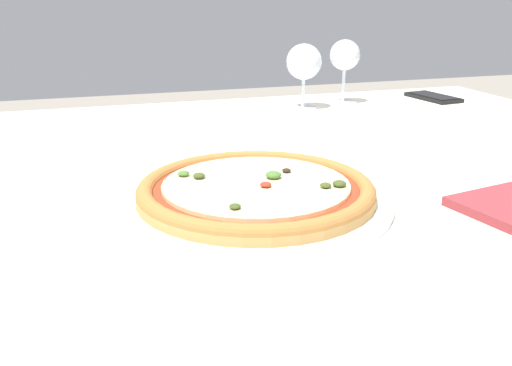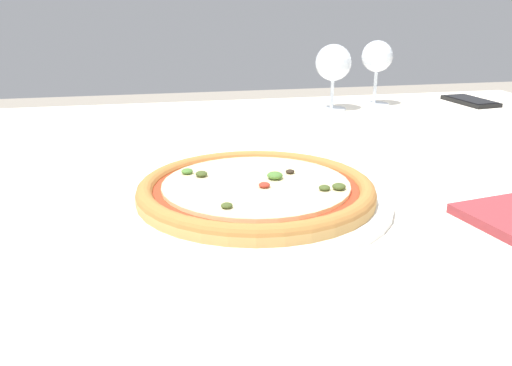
{
  "view_description": "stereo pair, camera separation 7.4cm",
  "coord_description": "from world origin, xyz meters",
  "px_view_note": "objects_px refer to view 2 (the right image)",
  "views": [
    {
      "loc": [
        -0.33,
        -0.82,
        1.01
      ],
      "look_at": [
        -0.13,
        -0.15,
        0.77
      ],
      "focal_mm": 40.0,
      "sensor_mm": 36.0,
      "label": 1
    },
    {
      "loc": [
        -0.26,
        -0.84,
        1.01
      ],
      "look_at": [
        -0.13,
        -0.15,
        0.77
      ],
      "focal_mm": 40.0,
      "sensor_mm": 36.0,
      "label": 2
    }
  ],
  "objects_px": {
    "wine_glass_far_left": "(377,59)",
    "wine_glass_far_right": "(333,64)",
    "pizza_plate": "(256,193)",
    "dining_table": "(312,208)",
    "cell_phone": "(470,101)"
  },
  "relations": [
    {
      "from": "wine_glass_far_left",
      "to": "wine_glass_far_right",
      "type": "relative_size",
      "value": 1.02
    },
    {
      "from": "pizza_plate",
      "to": "wine_glass_far_left",
      "type": "distance_m",
      "value": 0.74
    },
    {
      "from": "dining_table",
      "to": "wine_glass_far_right",
      "type": "distance_m",
      "value": 0.48
    },
    {
      "from": "pizza_plate",
      "to": "cell_phone",
      "type": "relative_size",
      "value": 2.32
    },
    {
      "from": "dining_table",
      "to": "pizza_plate",
      "type": "xyz_separation_m",
      "value": [
        -0.13,
        -0.15,
        0.09
      ]
    },
    {
      "from": "dining_table",
      "to": "pizza_plate",
      "type": "bearing_deg",
      "value": -129.25
    },
    {
      "from": "wine_glass_far_left",
      "to": "cell_phone",
      "type": "height_order",
      "value": "wine_glass_far_left"
    },
    {
      "from": "pizza_plate",
      "to": "cell_phone",
      "type": "distance_m",
      "value": 0.88
    },
    {
      "from": "pizza_plate",
      "to": "wine_glass_far_right",
      "type": "bearing_deg",
      "value": 62.68
    },
    {
      "from": "dining_table",
      "to": "wine_glass_far_right",
      "type": "bearing_deg",
      "value": 67.88
    },
    {
      "from": "pizza_plate",
      "to": "wine_glass_far_right",
      "type": "height_order",
      "value": "wine_glass_far_right"
    },
    {
      "from": "dining_table",
      "to": "cell_phone",
      "type": "relative_size",
      "value": 9.45
    },
    {
      "from": "cell_phone",
      "to": "pizza_plate",
      "type": "bearing_deg",
      "value": -138.55
    },
    {
      "from": "wine_glass_far_left",
      "to": "cell_phone",
      "type": "bearing_deg",
      "value": -5.84
    },
    {
      "from": "wine_glass_far_right",
      "to": "dining_table",
      "type": "bearing_deg",
      "value": -112.12
    }
  ]
}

